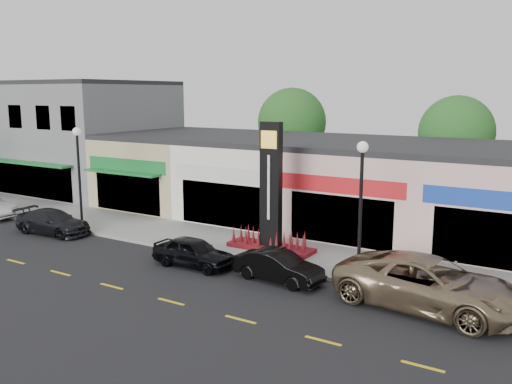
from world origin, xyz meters
TOP-DOWN VIEW (x-y plane):
  - ground at (0.00, 0.00)m, footprint 120.00×120.00m
  - sidewalk at (0.00, 4.35)m, footprint 52.00×4.30m
  - curb at (0.00, 2.10)m, footprint 52.00×0.20m
  - building_grey_2story at (-18.00, 11.48)m, footprint 12.00×10.95m
  - shop_beige at (-8.50, 11.46)m, footprint 7.00×10.85m
  - shop_cream at (-1.50, 11.47)m, footprint 7.00×10.01m
  - shop_pink_w at (5.50, 11.47)m, footprint 7.00×10.01m
  - tree_rear_west at (-4.00, 19.50)m, footprint 5.20×5.20m
  - tree_rear_mid at (8.00, 19.50)m, footprint 4.80×4.80m
  - lamp_west_near at (-8.00, 2.50)m, footprint 0.44×0.44m
  - lamp_east_near at (8.00, 2.50)m, footprint 0.44×0.44m
  - pylon_sign at (3.00, 4.20)m, footprint 4.20×1.30m
  - car_dark_sedan at (-8.67, 1.13)m, footprint 2.11×4.53m
  - car_black_sedan at (1.20, 0.64)m, footprint 1.56×3.79m
  - car_black_conv at (5.25, 0.92)m, footprint 1.66×3.85m
  - car_gold_suv at (11.06, 1.21)m, footprint 3.74×6.81m

SIDE VIEW (x-z plane):
  - ground at x=0.00m, z-range 0.00..0.00m
  - sidewalk at x=0.00m, z-range 0.00..0.15m
  - curb at x=0.00m, z-range 0.00..0.15m
  - car_black_conv at x=5.25m, z-range 0.00..1.23m
  - car_dark_sedan at x=-8.67m, z-range 0.00..1.28m
  - car_black_sedan at x=1.20m, z-range 0.00..1.29m
  - car_gold_suv at x=11.06m, z-range 0.00..1.81m
  - pylon_sign at x=3.00m, z-range -0.73..5.27m
  - shop_cream at x=-1.50m, z-range 0.00..4.80m
  - shop_pink_w at x=5.50m, z-range 0.00..4.80m
  - shop_beige at x=-8.50m, z-range 0.00..4.80m
  - lamp_west_near at x=-8.00m, z-range 0.74..6.21m
  - lamp_east_near at x=8.00m, z-range 0.74..6.21m
  - building_grey_2story at x=-18.00m, z-range -0.01..8.29m
  - tree_rear_mid at x=8.00m, z-range 1.24..8.53m
  - tree_rear_west at x=-4.00m, z-range 1.30..9.13m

